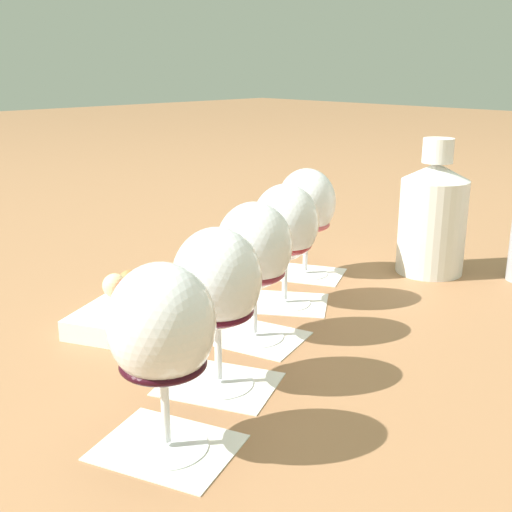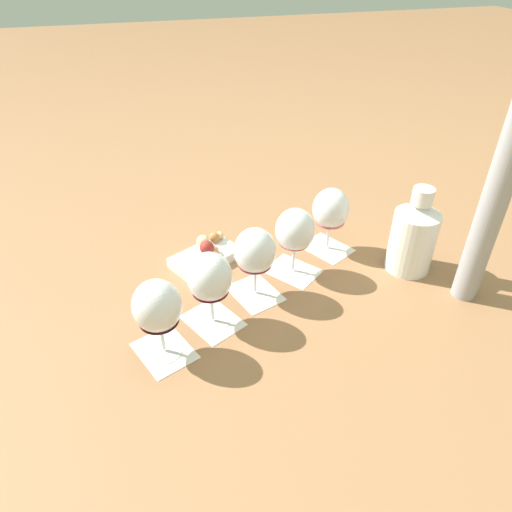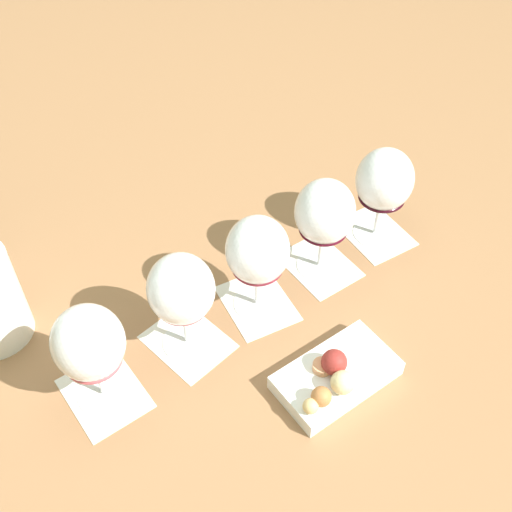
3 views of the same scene
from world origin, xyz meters
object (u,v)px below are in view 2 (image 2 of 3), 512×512
object	(u,v)px
wine_glass_4	(157,309)
wine_glass_3	(210,280)
wine_glass_2	(255,254)
wine_glass_0	(331,211)
wine_glass_1	(295,233)
ceramic_vase	(414,235)
snack_dish	(206,254)

from	to	relation	value
wine_glass_4	wine_glass_3	bearing A→B (deg)	-152.95
wine_glass_2	wine_glass_4	xyz separation A→B (m)	(0.22, 0.11, 0.00)
wine_glass_4	wine_glass_0	bearing A→B (deg)	-152.33
wine_glass_2	wine_glass_1	bearing A→B (deg)	-153.70
wine_glass_2	ceramic_vase	bearing A→B (deg)	178.52
wine_glass_4	wine_glass_2	bearing A→B (deg)	-152.50
wine_glass_3	snack_dish	bearing A→B (deg)	-98.23
wine_glass_1	wine_glass_3	world-z (taller)	same
ceramic_vase	snack_dish	bearing A→B (deg)	-19.96
wine_glass_2	ceramic_vase	xyz separation A→B (m)	(-0.38, 0.01, -0.02)
wine_glass_0	wine_glass_3	distance (m)	0.38
wine_glass_0	snack_dish	world-z (taller)	wine_glass_0
wine_glass_0	wine_glass_4	world-z (taller)	same
wine_glass_1	wine_glass_2	bearing A→B (deg)	26.30
wine_glass_1	wine_glass_2	world-z (taller)	same
wine_glass_2	snack_dish	bearing A→B (deg)	-63.28
wine_glass_3	snack_dish	size ratio (longest dim) A/B	0.89
wine_glass_2	snack_dish	size ratio (longest dim) A/B	0.89
wine_glass_1	wine_glass_4	xyz separation A→B (m)	(0.33, 0.17, 0.00)
wine_glass_4	snack_dish	distance (m)	0.32
wine_glass_4	snack_dish	xyz separation A→B (m)	(-0.14, -0.27, -0.09)
wine_glass_2	snack_dish	xyz separation A→B (m)	(0.08, -0.16, -0.09)
wine_glass_2	ceramic_vase	size ratio (longest dim) A/B	0.78
wine_glass_2	wine_glass_4	bearing A→B (deg)	27.50
wine_glass_2	wine_glass_0	bearing A→B (deg)	-152.16
wine_glass_1	wine_glass_4	bearing A→B (deg)	27.10
wine_glass_4	snack_dish	bearing A→B (deg)	-117.25
wine_glass_2	wine_glass_4	size ratio (longest dim) A/B	1.00
snack_dish	wine_glass_2	bearing A→B (deg)	116.72
snack_dish	ceramic_vase	bearing A→B (deg)	160.04
wine_glass_1	wine_glass_3	xyz separation A→B (m)	(0.22, 0.11, 0.00)
ceramic_vase	snack_dish	xyz separation A→B (m)	(0.46, -0.17, -0.07)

